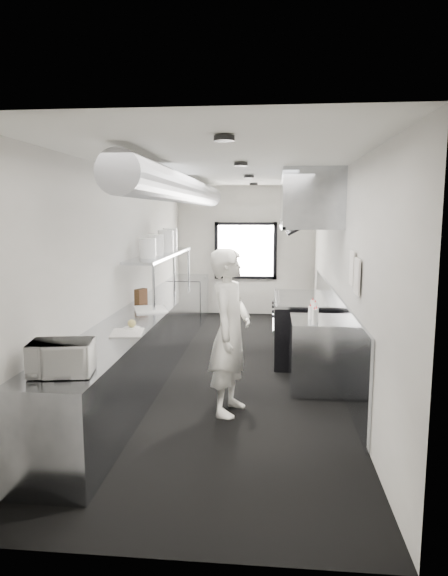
% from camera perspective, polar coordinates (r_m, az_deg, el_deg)
% --- Properties ---
extents(floor, '(3.00, 8.00, 0.01)m').
position_cam_1_polar(floor, '(7.23, 0.72, -9.24)').
color(floor, black).
rests_on(floor, ground).
extents(ceiling, '(3.00, 8.00, 0.01)m').
position_cam_1_polar(ceiling, '(6.90, 0.77, 13.47)').
color(ceiling, silver).
rests_on(ceiling, wall_back).
extents(wall_back, '(3.00, 0.02, 2.80)m').
position_cam_1_polar(wall_back, '(10.90, 2.50, 4.30)').
color(wall_back, silver).
rests_on(wall_back, floor).
extents(wall_front, '(3.00, 0.02, 2.80)m').
position_cam_1_polar(wall_front, '(3.02, -5.62, -7.03)').
color(wall_front, silver).
rests_on(wall_front, floor).
extents(wall_left, '(0.02, 8.00, 2.80)m').
position_cam_1_polar(wall_left, '(7.21, -11.23, 1.95)').
color(wall_left, silver).
rests_on(wall_left, floor).
extents(wall_right, '(0.02, 8.00, 2.80)m').
position_cam_1_polar(wall_right, '(6.97, 13.14, 1.67)').
color(wall_right, silver).
rests_on(wall_right, floor).
extents(wall_cladding, '(0.03, 5.50, 1.10)m').
position_cam_1_polar(wall_cladding, '(7.40, 12.46, -4.60)').
color(wall_cladding, '#959BA3').
rests_on(wall_cladding, wall_right).
extents(hvac_duct, '(0.40, 6.40, 0.40)m').
position_cam_1_polar(hvac_duct, '(7.37, -4.51, 11.19)').
color(hvac_duct, '#999BA2').
rests_on(hvac_duct, ceiling).
extents(service_window, '(1.36, 0.05, 1.25)m').
position_cam_1_polar(service_window, '(10.87, 2.49, 4.29)').
color(service_window, white).
rests_on(service_window, wall_back).
extents(exhaust_hood, '(0.81, 2.20, 0.88)m').
position_cam_1_polar(exhaust_hood, '(7.58, 9.63, 9.82)').
color(exhaust_hood, '#959BA3').
rests_on(exhaust_hood, ceiling).
extents(prep_counter, '(0.70, 6.00, 0.90)m').
position_cam_1_polar(prep_counter, '(6.82, -9.37, -6.51)').
color(prep_counter, '#959BA3').
rests_on(prep_counter, floor).
extents(pass_shelf, '(0.45, 3.00, 0.68)m').
position_cam_1_polar(pass_shelf, '(8.08, -7.12, 3.71)').
color(pass_shelf, '#959BA3').
rests_on(pass_shelf, prep_counter).
extents(range, '(0.88, 1.60, 0.94)m').
position_cam_1_polar(range, '(7.77, 8.84, -4.48)').
color(range, black).
rests_on(range, floor).
extents(bottle_station, '(0.65, 0.80, 0.90)m').
position_cam_1_polar(bottle_station, '(6.43, 10.55, -7.47)').
color(bottle_station, '#959BA3').
rests_on(bottle_station, floor).
extents(far_work_table, '(0.70, 1.20, 0.90)m').
position_cam_1_polar(far_work_table, '(10.35, -4.14, -1.24)').
color(far_work_table, '#959BA3').
rests_on(far_work_table, floor).
extents(notice_sheet_a, '(0.02, 0.28, 0.38)m').
position_cam_1_polar(notice_sheet_a, '(5.76, 14.47, 2.21)').
color(notice_sheet_a, white).
rests_on(notice_sheet_a, wall_right).
extents(notice_sheet_b, '(0.02, 0.28, 0.38)m').
position_cam_1_polar(notice_sheet_b, '(5.42, 15.02, 1.28)').
color(notice_sheet_b, white).
rests_on(notice_sheet_b, wall_right).
extents(line_cook, '(0.59, 0.76, 1.84)m').
position_cam_1_polar(line_cook, '(5.49, 0.71, -5.06)').
color(line_cook, white).
rests_on(line_cook, floor).
extents(microwave, '(0.52, 0.43, 0.28)m').
position_cam_1_polar(microwave, '(4.31, -18.13, -7.63)').
color(microwave, white).
rests_on(microwave, prep_counter).
extents(deli_tub_a, '(0.16, 0.16, 0.10)m').
position_cam_1_polar(deli_tub_a, '(4.79, -18.43, -7.16)').
color(deli_tub_a, beige).
rests_on(deli_tub_a, prep_counter).
extents(deli_tub_b, '(0.16, 0.16, 0.09)m').
position_cam_1_polar(deli_tub_b, '(5.04, -16.89, -6.33)').
color(deli_tub_b, beige).
rests_on(deli_tub_b, prep_counter).
extents(newspaper, '(0.41, 0.48, 0.01)m').
position_cam_1_polar(newspaper, '(5.60, -11.05, -5.06)').
color(newspaper, white).
rests_on(newspaper, prep_counter).
extents(small_plate, '(0.23, 0.23, 0.02)m').
position_cam_1_polar(small_plate, '(5.81, -10.51, -4.53)').
color(small_plate, white).
rests_on(small_plate, prep_counter).
extents(pastry, '(0.09, 0.09, 0.09)m').
position_cam_1_polar(pastry, '(5.80, -10.53, -4.01)').
color(pastry, tan).
rests_on(pastry, small_plate).
extents(cutting_board, '(0.57, 0.66, 0.02)m').
position_cam_1_polar(cutting_board, '(6.88, -8.42, -2.43)').
color(cutting_board, silver).
rests_on(cutting_board, prep_counter).
extents(knife_block, '(0.16, 0.22, 0.22)m').
position_cam_1_polar(knife_block, '(7.37, -9.50, -0.94)').
color(knife_block, '#4C2D1B').
rests_on(knife_block, prep_counter).
extents(plate_stack_a, '(0.30, 0.30, 0.28)m').
position_cam_1_polar(plate_stack_a, '(7.26, -8.74, 4.53)').
color(plate_stack_a, white).
rests_on(plate_stack_a, pass_shelf).
extents(plate_stack_b, '(0.26, 0.26, 0.32)m').
position_cam_1_polar(plate_stack_b, '(7.71, -7.87, 4.93)').
color(plate_stack_b, white).
rests_on(plate_stack_b, pass_shelf).
extents(plate_stack_c, '(0.29, 0.29, 0.37)m').
position_cam_1_polar(plate_stack_c, '(8.36, -6.71, 5.38)').
color(plate_stack_c, white).
rests_on(plate_stack_c, pass_shelf).
extents(plate_stack_d, '(0.29, 0.29, 0.38)m').
position_cam_1_polar(plate_stack_d, '(8.84, -6.20, 5.60)').
color(plate_stack_d, white).
rests_on(plate_stack_d, pass_shelf).
extents(squeeze_bottle_a, '(0.07, 0.07, 0.18)m').
position_cam_1_polar(squeeze_bottle_a, '(6.01, 10.32, -3.28)').
color(squeeze_bottle_a, silver).
rests_on(squeeze_bottle_a, bottle_station).
extents(squeeze_bottle_b, '(0.06, 0.06, 0.16)m').
position_cam_1_polar(squeeze_bottle_b, '(6.16, 10.53, -3.08)').
color(squeeze_bottle_b, silver).
rests_on(squeeze_bottle_b, bottle_station).
extents(squeeze_bottle_c, '(0.07, 0.07, 0.16)m').
position_cam_1_polar(squeeze_bottle_c, '(6.32, 9.87, -2.79)').
color(squeeze_bottle_c, silver).
rests_on(squeeze_bottle_c, bottle_station).
extents(squeeze_bottle_d, '(0.07, 0.07, 0.18)m').
position_cam_1_polar(squeeze_bottle_d, '(6.49, 10.40, -2.41)').
color(squeeze_bottle_d, silver).
rests_on(squeeze_bottle_d, bottle_station).
extents(squeeze_bottle_e, '(0.08, 0.08, 0.19)m').
position_cam_1_polar(squeeze_bottle_e, '(6.59, 10.13, -2.20)').
color(squeeze_bottle_e, silver).
rests_on(squeeze_bottle_e, bottle_station).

